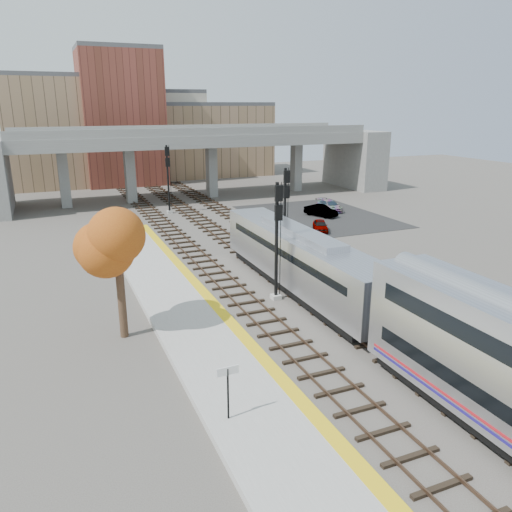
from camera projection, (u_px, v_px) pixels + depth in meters
name	position (u px, v px, depth m)	size (l,w,h in m)	color
ground	(349.00, 340.00, 26.98)	(160.00, 160.00, 0.00)	#47423D
platform	(222.00, 364.00, 24.22)	(4.50, 60.00, 0.35)	#9E9E99
yellow_strip	(258.00, 353.00, 24.88)	(0.70, 60.00, 0.01)	yellow
tracks	(269.00, 270.00, 38.31)	(10.70, 95.00, 0.25)	black
overpass	(196.00, 154.00, 66.76)	(54.00, 12.00, 9.50)	slate
buildings_far	(138.00, 131.00, 83.78)	(43.00, 21.00, 20.60)	#987758
parking_lot	(317.00, 216.00, 56.86)	(14.00, 18.00, 0.04)	black
locomotive	(299.00, 259.00, 33.53)	(3.02, 19.05, 4.10)	#A8AAB2
signal_mast_near	(277.00, 242.00, 31.53)	(0.60, 0.64, 7.68)	#9E9E99
signal_mast_mid	(285.00, 215.00, 39.40)	(0.60, 0.64, 7.55)	#9E9E99
signal_mast_far	(168.00, 179.00, 57.31)	(0.60, 0.64, 7.84)	#9E9E99
station_sign	(228.00, 382.00, 19.24)	(0.90, 0.08, 2.27)	black
tree	(116.00, 237.00, 25.81)	(3.60, 3.60, 7.65)	#382619
car_a	(320.00, 226.00, 49.91)	(1.34, 3.34, 1.14)	#99999E
car_b	(321.00, 211.00, 56.55)	(1.38, 3.97, 1.31)	#99999E
car_c	(330.00, 206.00, 59.48)	(1.75, 4.32, 1.25)	#99999E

